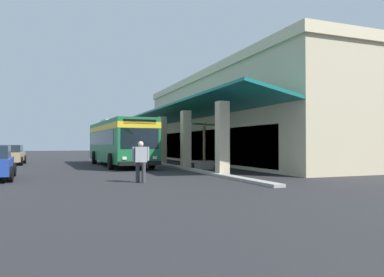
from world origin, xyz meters
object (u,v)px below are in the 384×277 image
parked_sedan_tan (10,155)px  pedestrian (141,159)px  transit_bus (119,140)px  potted_palm (204,159)px

parked_sedan_tan → pedestrian: size_ratio=2.66×
transit_bus → potted_palm: transit_bus is taller
pedestrian → potted_palm: potted_palm is taller
transit_bus → pedestrian: size_ratio=6.83×
pedestrian → potted_palm: bearing=139.6°
parked_sedan_tan → potted_palm: (9.38, 11.81, -0.13)m
pedestrian → potted_palm: 8.40m
parked_sedan_tan → pedestrian: pedestrian is taller
transit_bus → potted_palm: bearing=40.1°
parked_sedan_tan → pedestrian: (15.78, 6.38, 0.18)m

